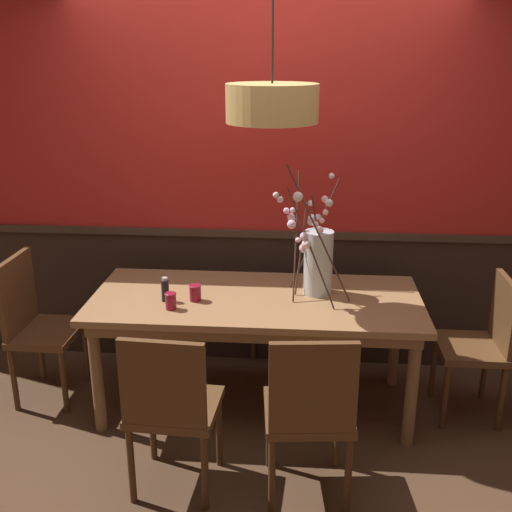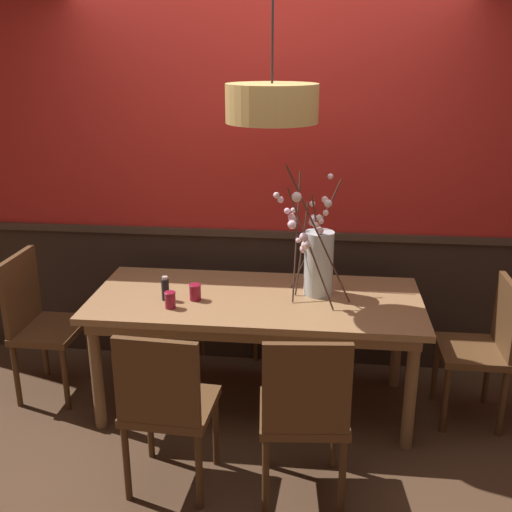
# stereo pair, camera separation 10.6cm
# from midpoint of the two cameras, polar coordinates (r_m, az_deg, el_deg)

# --- Properties ---
(ground_plane) EXTENTS (24.00, 24.00, 0.00)m
(ground_plane) POSITION_cam_midpoint_polar(r_m,az_deg,el_deg) (4.05, -0.77, -13.63)
(ground_plane) COLOR #4C3321
(back_wall) EXTENTS (5.80, 0.14, 2.66)m
(back_wall) POSITION_cam_midpoint_polar(r_m,az_deg,el_deg) (4.18, 0.01, 7.03)
(back_wall) COLOR #2D2119
(back_wall) RESTS_ON ground
(dining_table) EXTENTS (1.99, 0.86, 0.75)m
(dining_table) POSITION_cam_midpoint_polar(r_m,az_deg,el_deg) (3.74, -0.81, -4.98)
(dining_table) COLOR #997047
(dining_table) RESTS_ON ground
(chair_head_east_end) EXTENTS (0.39, 0.42, 0.90)m
(chair_head_east_end) POSITION_cam_midpoint_polar(r_m,az_deg,el_deg) (3.94, 19.64, -7.36)
(chair_head_east_end) COLOR brown
(chair_head_east_end) RESTS_ON ground
(chair_near_side_left) EXTENTS (0.46, 0.43, 0.92)m
(chair_near_side_left) POSITION_cam_midpoint_polar(r_m,az_deg,el_deg) (3.12, -8.95, -13.50)
(chair_near_side_left) COLOR brown
(chair_near_side_left) RESTS_ON ground
(chair_head_west_end) EXTENTS (0.39, 0.46, 0.95)m
(chair_head_west_end) POSITION_cam_midpoint_polar(r_m,az_deg,el_deg) (4.17, -20.57, -5.63)
(chair_head_west_end) COLOR brown
(chair_head_west_end) RESTS_ON ground
(chair_far_side_right) EXTENTS (0.45, 0.45, 0.90)m
(chair_far_side_right) POSITION_cam_midpoint_polar(r_m,az_deg,el_deg) (4.54, 3.52, -2.74)
(chair_far_side_right) COLOR brown
(chair_far_side_right) RESTS_ON ground
(chair_far_side_left) EXTENTS (0.49, 0.46, 0.97)m
(chair_far_side_left) POSITION_cam_midpoint_polar(r_m,az_deg,el_deg) (4.61, -2.82, -2.00)
(chair_far_side_left) COLOR brown
(chair_far_side_left) RESTS_ON ground
(chair_near_side_right) EXTENTS (0.47, 0.46, 0.94)m
(chair_near_side_right) POSITION_cam_midpoint_polar(r_m,az_deg,el_deg) (3.05, 4.00, -14.01)
(chair_near_side_right) COLOR brown
(chair_near_side_right) RESTS_ON ground
(vase_with_blossoms) EXTENTS (0.47, 0.58, 0.83)m
(vase_with_blossoms) POSITION_cam_midpoint_polar(r_m,az_deg,el_deg) (3.70, 4.83, -0.39)
(vase_with_blossoms) COLOR silver
(vase_with_blossoms) RESTS_ON dining_table
(candle_holder_nearer_center) EXTENTS (0.07, 0.07, 0.10)m
(candle_holder_nearer_center) POSITION_cam_midpoint_polar(r_m,az_deg,el_deg) (3.66, -6.51, -3.43)
(candle_holder_nearer_center) COLOR maroon
(candle_holder_nearer_center) RESTS_ON dining_table
(candle_holder_nearer_edge) EXTENTS (0.07, 0.07, 0.10)m
(candle_holder_nearer_edge) POSITION_cam_midpoint_polar(r_m,az_deg,el_deg) (3.56, -8.79, -4.17)
(candle_holder_nearer_edge) COLOR maroon
(candle_holder_nearer_edge) RESTS_ON dining_table
(condiment_bottle) EXTENTS (0.05, 0.05, 0.15)m
(condiment_bottle) POSITION_cam_midpoint_polar(r_m,az_deg,el_deg) (3.67, -9.28, -3.13)
(condiment_bottle) COLOR black
(condiment_bottle) RESTS_ON dining_table
(pendant_lamp) EXTENTS (0.50, 0.50, 0.87)m
(pendant_lamp) POSITION_cam_midpoint_polar(r_m,az_deg,el_deg) (3.40, 0.59, 14.03)
(pendant_lamp) COLOR tan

